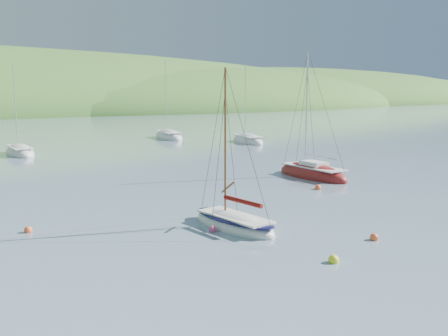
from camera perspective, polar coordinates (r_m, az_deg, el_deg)
ground at (r=23.38m, az=7.39°, el=-9.24°), size 700.00×700.00×0.00m
daysailer_white at (r=26.75m, az=1.12°, el=-6.36°), size 2.58×6.02×9.03m
sloop_red at (r=42.58m, az=10.07°, el=-0.74°), size 2.96×7.77×11.33m
distant_sloop_a at (r=61.21m, az=-22.30°, el=1.61°), size 3.01×7.76×10.92m
distant_sloop_b at (r=75.99m, az=-6.35°, el=3.54°), size 4.97×9.46×12.83m
distant_sloop_d at (r=69.73m, az=2.73°, el=3.09°), size 4.97×8.73×11.78m
mooring_buoys at (r=27.43m, az=5.12°, el=-6.20°), size 20.85×12.65×0.47m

